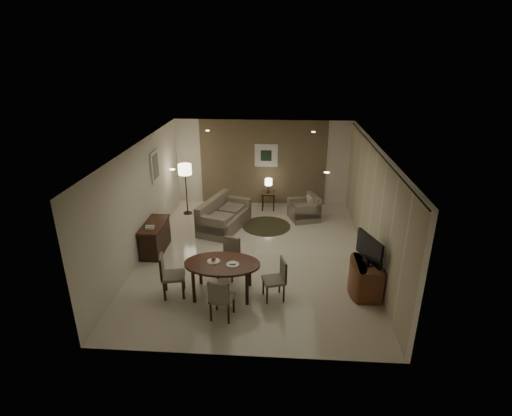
# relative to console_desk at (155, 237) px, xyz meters

# --- Properties ---
(room_shell) EXTENTS (5.50, 7.00, 2.70)m
(room_shell) POSITION_rel_console_desk_xyz_m (2.49, 0.40, 0.98)
(room_shell) COLOR beige
(room_shell) RESTS_ON ground
(taupe_accent) EXTENTS (3.96, 0.03, 2.70)m
(taupe_accent) POSITION_rel_console_desk_xyz_m (2.49, 3.48, 0.98)
(taupe_accent) COLOR brown
(taupe_accent) RESTS_ON wall_back
(curtain_wall) EXTENTS (0.08, 6.70, 2.58)m
(curtain_wall) POSITION_rel_console_desk_xyz_m (5.17, 0.00, 0.95)
(curtain_wall) COLOR beige
(curtain_wall) RESTS_ON wall_right
(curtain_rod) EXTENTS (0.03, 6.80, 0.03)m
(curtain_rod) POSITION_rel_console_desk_xyz_m (5.17, 0.00, 2.27)
(curtain_rod) COLOR black
(curtain_rod) RESTS_ON wall_right
(art_back_frame) EXTENTS (0.72, 0.03, 0.72)m
(art_back_frame) POSITION_rel_console_desk_xyz_m (2.59, 3.46, 1.23)
(art_back_frame) COLOR silver
(art_back_frame) RESTS_ON wall_back
(art_back_canvas) EXTENTS (0.34, 0.01, 0.34)m
(art_back_canvas) POSITION_rel_console_desk_xyz_m (2.59, 3.44, 1.23)
(art_back_canvas) COLOR black
(art_back_canvas) RESTS_ON wall_back
(art_left_frame) EXTENTS (0.03, 0.60, 0.80)m
(art_left_frame) POSITION_rel_console_desk_xyz_m (-0.23, 1.20, 1.48)
(art_left_frame) COLOR silver
(art_left_frame) RESTS_ON wall_left
(art_left_canvas) EXTENTS (0.01, 0.46, 0.64)m
(art_left_canvas) POSITION_rel_console_desk_xyz_m (-0.21, 1.20, 1.48)
(art_left_canvas) COLOR gray
(art_left_canvas) RESTS_ON wall_left
(downlight_nl) EXTENTS (0.10, 0.10, 0.01)m
(downlight_nl) POSITION_rel_console_desk_xyz_m (1.09, -1.80, 2.31)
(downlight_nl) COLOR white
(downlight_nl) RESTS_ON ceiling
(downlight_nr) EXTENTS (0.10, 0.10, 0.01)m
(downlight_nr) POSITION_rel_console_desk_xyz_m (3.89, -1.80, 2.31)
(downlight_nr) COLOR white
(downlight_nr) RESTS_ON ceiling
(downlight_fl) EXTENTS (0.10, 0.10, 0.01)m
(downlight_fl) POSITION_rel_console_desk_xyz_m (1.09, 1.80, 2.31)
(downlight_fl) COLOR white
(downlight_fl) RESTS_ON ceiling
(downlight_fr) EXTENTS (0.10, 0.10, 0.01)m
(downlight_fr) POSITION_rel_console_desk_xyz_m (3.89, 1.80, 2.31)
(downlight_fr) COLOR white
(downlight_fr) RESTS_ON ceiling
(console_desk) EXTENTS (0.48, 1.20, 0.75)m
(console_desk) POSITION_rel_console_desk_xyz_m (0.00, 0.00, 0.00)
(console_desk) COLOR #4C2A18
(console_desk) RESTS_ON floor
(telephone) EXTENTS (0.20, 0.14, 0.09)m
(telephone) POSITION_rel_console_desk_xyz_m (0.00, -0.30, 0.43)
(telephone) COLOR white
(telephone) RESTS_ON console_desk
(tv_cabinet) EXTENTS (0.48, 0.90, 0.70)m
(tv_cabinet) POSITION_rel_console_desk_xyz_m (4.89, -1.50, -0.03)
(tv_cabinet) COLOR brown
(tv_cabinet) RESTS_ON floor
(flat_tv) EXTENTS (0.36, 0.85, 0.60)m
(flat_tv) POSITION_rel_console_desk_xyz_m (4.87, -1.50, 0.65)
(flat_tv) COLOR black
(flat_tv) RESTS_ON tv_cabinet
(dining_table) EXTENTS (1.54, 0.96, 0.72)m
(dining_table) POSITION_rel_console_desk_xyz_m (1.94, -1.73, -0.01)
(dining_table) COLOR #4C2A18
(dining_table) RESTS_ON floor
(chair_near) EXTENTS (0.47, 0.47, 0.86)m
(chair_near) POSITION_rel_console_desk_xyz_m (2.04, -2.49, 0.05)
(chair_near) COLOR gray
(chair_near) RESTS_ON floor
(chair_far) EXTENTS (0.54, 0.54, 0.88)m
(chair_far) POSITION_rel_console_desk_xyz_m (1.96, -1.06, 0.06)
(chair_far) COLOR gray
(chair_far) RESTS_ON floor
(chair_left) EXTENTS (0.53, 0.53, 0.93)m
(chair_left) POSITION_rel_console_desk_xyz_m (0.95, -1.84, 0.09)
(chair_left) COLOR gray
(chair_left) RESTS_ON floor
(chair_right) EXTENTS (0.51, 0.51, 0.86)m
(chair_right) POSITION_rel_console_desk_xyz_m (2.98, -1.82, 0.05)
(chair_right) COLOR gray
(chair_right) RESTS_ON floor
(plate_a) EXTENTS (0.26, 0.26, 0.02)m
(plate_a) POSITION_rel_console_desk_xyz_m (1.76, -1.68, 0.36)
(plate_a) COLOR white
(plate_a) RESTS_ON dining_table
(plate_b) EXTENTS (0.26, 0.26, 0.02)m
(plate_b) POSITION_rel_console_desk_xyz_m (2.16, -1.78, 0.36)
(plate_b) COLOR white
(plate_b) RESTS_ON dining_table
(fruit_apple) EXTENTS (0.09, 0.09, 0.09)m
(fruit_apple) POSITION_rel_console_desk_xyz_m (1.76, -1.68, 0.41)
(fruit_apple) COLOR #BC3E15
(fruit_apple) RESTS_ON plate_a
(napkin) EXTENTS (0.12, 0.08, 0.03)m
(napkin) POSITION_rel_console_desk_xyz_m (2.16, -1.78, 0.38)
(napkin) COLOR white
(napkin) RESTS_ON plate_b
(round_rug) EXTENTS (1.37, 1.37, 0.01)m
(round_rug) POSITION_rel_console_desk_xyz_m (2.69, 1.66, -0.37)
(round_rug) COLOR #3B3621
(round_rug) RESTS_ON floor
(sofa) EXTENTS (1.96, 1.40, 0.83)m
(sofa) POSITION_rel_console_desk_xyz_m (1.52, 1.48, 0.04)
(sofa) COLOR gray
(sofa) RESTS_ON floor
(armchair) EXTENTS (0.98, 1.01, 0.73)m
(armchair) POSITION_rel_console_desk_xyz_m (3.77, 2.25, -0.01)
(armchair) COLOR gray
(armchair) RESTS_ON floor
(side_table) EXTENTS (0.43, 0.43, 0.55)m
(side_table) POSITION_rel_console_desk_xyz_m (2.69, 2.96, -0.10)
(side_table) COLOR black
(side_table) RESTS_ON floor
(table_lamp) EXTENTS (0.22, 0.22, 0.50)m
(table_lamp) POSITION_rel_console_desk_xyz_m (2.69, 2.96, 0.42)
(table_lamp) COLOR #FFEAC1
(table_lamp) RESTS_ON side_table
(floor_lamp) EXTENTS (0.39, 0.39, 1.56)m
(floor_lamp) POSITION_rel_console_desk_xyz_m (0.24, 2.45, 0.40)
(floor_lamp) COLOR #FFE5B7
(floor_lamp) RESTS_ON floor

